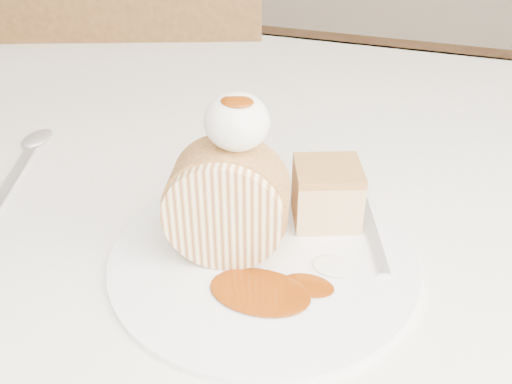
% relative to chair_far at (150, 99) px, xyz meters
% --- Properties ---
extents(table, '(1.40, 0.90, 0.75)m').
position_rel_chair_far_xyz_m(table, '(0.41, -0.46, 0.08)').
color(table, silver).
rests_on(table, ground).
extents(chair_far, '(0.61, 0.61, 1.01)m').
position_rel_chair_far_xyz_m(chair_far, '(0.00, 0.00, 0.00)').
color(chair_far, brown).
rests_on(chair_far, ground).
extents(plate, '(0.36, 0.36, 0.01)m').
position_rel_chair_far_xyz_m(plate, '(0.46, -0.63, 0.18)').
color(plate, white).
rests_on(plate, table).
extents(roulade_slice, '(0.11, 0.08, 0.10)m').
position_rel_chair_far_xyz_m(roulade_slice, '(0.42, -0.64, 0.23)').
color(roulade_slice, '#FFEFB1').
rests_on(roulade_slice, plate).
extents(cake_chunk, '(0.08, 0.08, 0.05)m').
position_rel_chair_far_xyz_m(cake_chunk, '(0.50, -0.56, 0.21)').
color(cake_chunk, '#B78845').
rests_on(cake_chunk, plate).
extents(whipped_cream, '(0.05, 0.05, 0.05)m').
position_rel_chair_far_xyz_m(whipped_cream, '(0.43, -0.63, 0.31)').
color(whipped_cream, white).
rests_on(whipped_cream, roulade_slice).
extents(caramel_drizzle, '(0.03, 0.02, 0.01)m').
position_rel_chair_far_xyz_m(caramel_drizzle, '(0.43, -0.63, 0.34)').
color(caramel_drizzle, '#702B04').
rests_on(caramel_drizzle, whipped_cream).
extents(caramel_pool, '(0.10, 0.08, 0.00)m').
position_rel_chair_far_xyz_m(caramel_pool, '(0.47, -0.68, 0.18)').
color(caramel_pool, '#702B04').
rests_on(caramel_pool, plate).
extents(fork, '(0.08, 0.17, 0.00)m').
position_rel_chair_far_xyz_m(fork, '(0.55, -0.57, 0.18)').
color(fork, silver).
rests_on(fork, plate).
extents(spoon, '(0.08, 0.18, 0.00)m').
position_rel_chair_far_xyz_m(spoon, '(0.15, -0.59, 0.18)').
color(spoon, silver).
rests_on(spoon, table).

